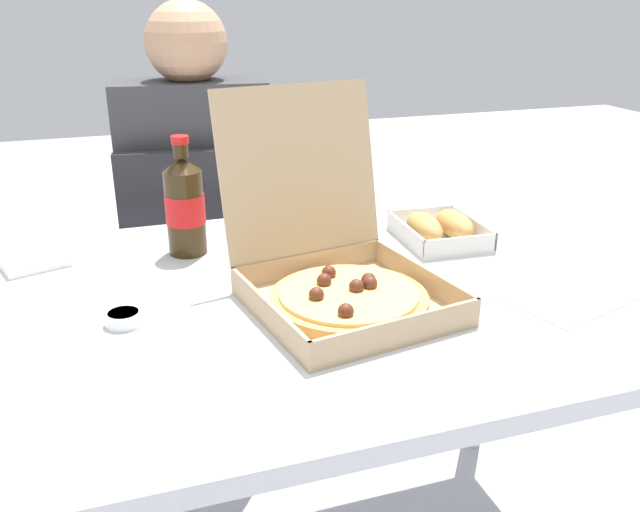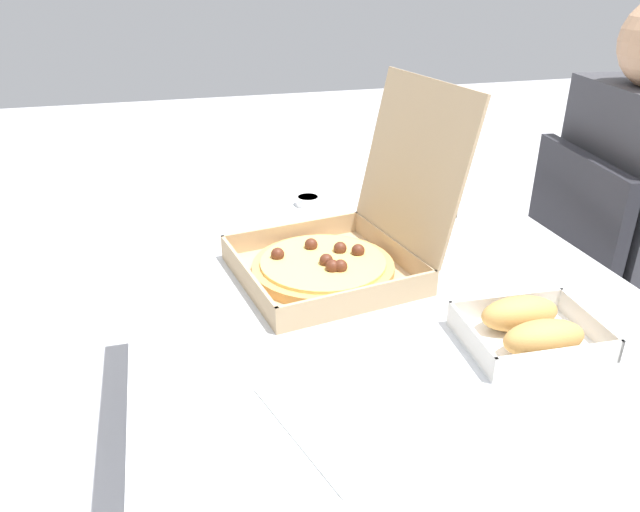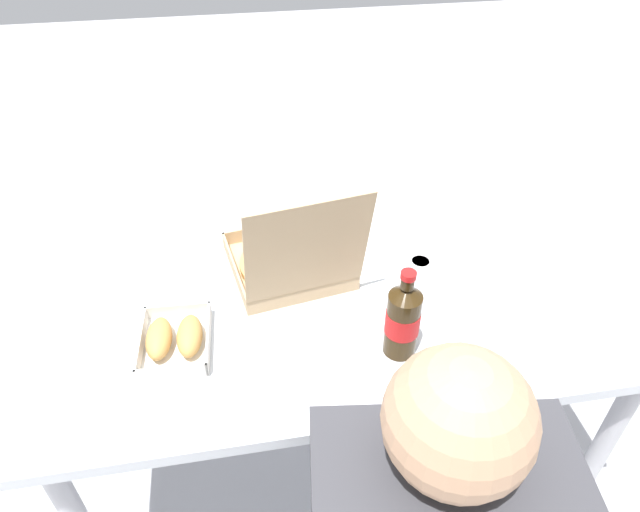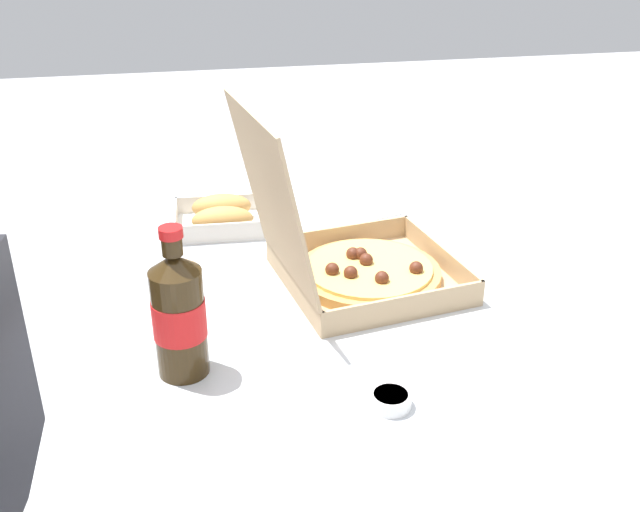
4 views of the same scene
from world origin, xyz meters
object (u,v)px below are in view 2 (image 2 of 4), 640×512
chair (606,296)px  pizza_box_open (339,249)px  bread_side_box (531,329)px  napkin_pile (406,171)px  paper_menu (346,415)px  cola_bottle (444,173)px  dipping_sauce_cup (308,200)px

chair → pizza_box_open: bearing=-80.3°
bread_side_box → napkin_pile: 0.77m
paper_menu → napkin_pile: size_ratio=1.91×
pizza_box_open → cola_bottle: size_ratio=1.73×
pizza_box_open → dipping_sauce_cup: bearing=175.2°
cola_bottle → napkin_pile: 0.29m
cola_bottle → dipping_sauce_cup: size_ratio=4.00×
paper_menu → bread_side_box: bearing=87.9°
chair → paper_menu: 0.97m
chair → pizza_box_open: size_ratio=2.14×
chair → cola_bottle: size_ratio=3.71×
cola_bottle → paper_menu: 0.69m
paper_menu → napkin_pile: 0.94m
pizza_box_open → bread_side_box: pizza_box_open is taller
chair → dipping_sauce_cup: chair is taller
dipping_sauce_cup → napkin_pile: bearing=116.0°
paper_menu → chair: bearing=104.3°
pizza_box_open → napkin_pile: 0.58m
napkin_pile → dipping_sauce_cup: same height
pizza_box_open → napkin_pile: bearing=145.8°
pizza_box_open → paper_menu: size_ratio=1.85×
bread_side_box → napkin_pile: size_ratio=1.79×
paper_menu → napkin_pile: (-0.84, 0.43, 0.01)m
pizza_box_open → cola_bottle: 0.36m
napkin_pile → dipping_sauce_cup: size_ratio=1.96×
bread_side_box → pizza_box_open: bearing=-144.7°
dipping_sauce_cup → paper_menu: bearing=-10.4°
napkin_pile → pizza_box_open: bearing=-34.2°
napkin_pile → cola_bottle: bearing=-6.7°
chair → bread_side_box: size_ratio=4.21×
chair → paper_menu: chair is taller
paper_menu → cola_bottle: bearing=128.5°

